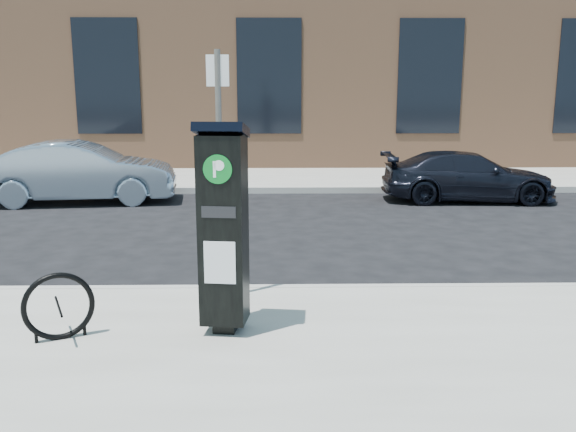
{
  "coord_description": "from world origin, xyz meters",
  "views": [
    {
      "loc": [
        0.24,
        -7.36,
        2.56
      ],
      "look_at": [
        0.38,
        0.5,
        0.95
      ],
      "focal_mm": 38.0,
      "sensor_mm": 36.0,
      "label": 1
    }
  ],
  "objects_px": {
    "parking_kiosk": "(223,227)",
    "car_silver": "(80,172)",
    "sign_pole": "(220,179)",
    "bike_rack": "(59,307)",
    "car_dark": "(468,176)"
  },
  "relations": [
    {
      "from": "sign_pole",
      "to": "car_silver",
      "type": "distance_m",
      "value": 8.23
    },
    {
      "from": "sign_pole",
      "to": "bike_rack",
      "type": "height_order",
      "value": "sign_pole"
    },
    {
      "from": "parking_kiosk",
      "to": "car_silver",
      "type": "bearing_deg",
      "value": 123.47
    },
    {
      "from": "car_silver",
      "to": "car_dark",
      "type": "xyz_separation_m",
      "value": [
        9.09,
        0.1,
        -0.13
      ]
    },
    {
      "from": "sign_pole",
      "to": "car_dark",
      "type": "xyz_separation_m",
      "value": [
        5.16,
        7.29,
        -0.99
      ]
    },
    {
      "from": "bike_rack",
      "to": "car_dark",
      "type": "relative_size",
      "value": 0.17
    },
    {
      "from": "sign_pole",
      "to": "car_dark",
      "type": "relative_size",
      "value": 0.71
    },
    {
      "from": "bike_rack",
      "to": "car_dark",
      "type": "distance_m",
      "value": 10.8
    },
    {
      "from": "sign_pole",
      "to": "car_silver",
      "type": "xyz_separation_m",
      "value": [
        -3.93,
        7.19,
        -0.86
      ]
    },
    {
      "from": "bike_rack",
      "to": "car_silver",
      "type": "xyz_separation_m",
      "value": [
        -2.43,
        8.41,
        0.23
      ]
    },
    {
      "from": "car_dark",
      "to": "parking_kiosk",
      "type": "bearing_deg",
      "value": 151.49
    },
    {
      "from": "parking_kiosk",
      "to": "sign_pole",
      "type": "distance_m",
      "value": 1.09
    },
    {
      "from": "parking_kiosk",
      "to": "car_silver",
      "type": "height_order",
      "value": "parking_kiosk"
    },
    {
      "from": "parking_kiosk",
      "to": "car_silver",
      "type": "xyz_separation_m",
      "value": [
        -4.05,
        8.22,
        -0.53
      ]
    },
    {
      "from": "sign_pole",
      "to": "bike_rack",
      "type": "distance_m",
      "value": 2.21
    }
  ]
}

